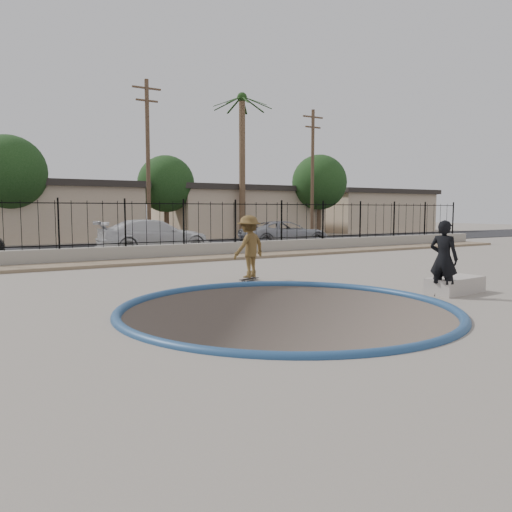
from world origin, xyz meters
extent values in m
cube|color=gray|center=(0.00, 12.00, -1.10)|extent=(120.00, 120.00, 2.20)
torus|color=navy|center=(0.00, -1.00, 0.00)|extent=(7.04, 7.04, 0.20)
cube|color=#9D8167|center=(0.00, 9.20, 0.06)|extent=(42.00, 1.60, 0.11)
cube|color=#9C9689|center=(0.00, 10.30, 0.30)|extent=(42.00, 0.45, 0.60)
cube|color=black|center=(0.00, 10.30, 0.72)|extent=(40.00, 0.04, 0.03)
cube|color=black|center=(0.00, 10.30, 2.30)|extent=(40.00, 0.04, 0.04)
cube|color=black|center=(0.00, 17.00, 0.02)|extent=(90.00, 8.00, 0.04)
cube|color=tan|center=(0.00, 26.50, 1.75)|extent=(10.00, 8.00, 3.50)
cube|color=#2C2723|center=(0.00, 26.50, 3.70)|extent=(10.60, 8.60, 0.40)
cube|color=tan|center=(14.00, 26.50, 1.75)|extent=(12.00, 8.00, 3.50)
cube|color=#2C2723|center=(14.00, 26.50, 3.70)|extent=(12.60, 8.60, 0.40)
cube|color=tan|center=(28.00, 26.50, 1.75)|extent=(11.00, 8.00, 3.50)
cube|color=#2C2723|center=(28.00, 26.50, 3.70)|extent=(11.60, 8.60, 0.40)
cylinder|color=brown|center=(12.00, 22.00, 5.00)|extent=(0.44, 0.44, 10.00)
sphere|color=#1D3C15|center=(12.00, 22.00, 9.95)|extent=(0.70, 0.70, 0.70)
cylinder|color=#473323|center=(4.00, 19.00, 4.75)|extent=(0.24, 0.24, 9.50)
cube|color=#473323|center=(4.00, 19.00, 9.00)|extent=(1.70, 0.10, 0.10)
cube|color=#473323|center=(4.00, 19.00, 8.30)|extent=(1.30, 0.10, 0.10)
cylinder|color=#473323|center=(16.00, 19.00, 4.50)|extent=(0.24, 0.24, 9.00)
cube|color=#473323|center=(16.00, 19.00, 8.50)|extent=(1.70, 0.10, 0.10)
cube|color=#473323|center=(16.00, 19.00, 7.80)|extent=(1.30, 0.10, 0.10)
cylinder|color=#473323|center=(-3.00, 23.00, 1.50)|extent=(0.34, 0.34, 3.00)
sphere|color=#143311|center=(-3.00, 23.00, 4.20)|extent=(4.32, 4.32, 4.32)
cylinder|color=#473323|center=(7.00, 24.00, 1.38)|extent=(0.34, 0.34, 2.75)
sphere|color=#143311|center=(7.00, 24.00, 3.85)|extent=(3.96, 3.96, 3.96)
cylinder|color=#473323|center=(19.00, 22.00, 1.50)|extent=(0.34, 0.34, 3.00)
sphere|color=#143311|center=(19.00, 22.00, 4.20)|extent=(4.32, 4.32, 4.32)
imported|color=olive|center=(1.43, 3.00, 0.90)|extent=(1.31, 1.00, 1.80)
cube|color=black|center=(1.43, 3.00, 0.05)|extent=(0.74, 0.45, 0.02)
cylinder|color=silver|center=(1.23, 2.84, 0.02)|extent=(0.05, 0.04, 0.05)
cylinder|color=silver|center=(1.18, 2.97, 0.02)|extent=(0.05, 0.04, 0.05)
cylinder|color=silver|center=(1.69, 3.03, 0.02)|extent=(0.05, 0.04, 0.05)
cylinder|color=silver|center=(1.63, 3.16, 0.02)|extent=(0.05, 0.04, 0.05)
imported|color=black|center=(4.00, -1.68, 0.91)|extent=(0.61, 0.76, 1.81)
cube|color=#ABA198|center=(4.69, -1.50, 0.20)|extent=(1.66, 0.85, 0.40)
imported|color=silver|center=(2.32, 13.40, 0.81)|extent=(5.43, 2.39, 1.55)
imported|color=#95969D|center=(9.83, 13.40, 0.73)|extent=(5.18, 2.68, 1.39)
camera|label=1|loc=(-5.81, -9.37, 2.06)|focal=35.00mm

